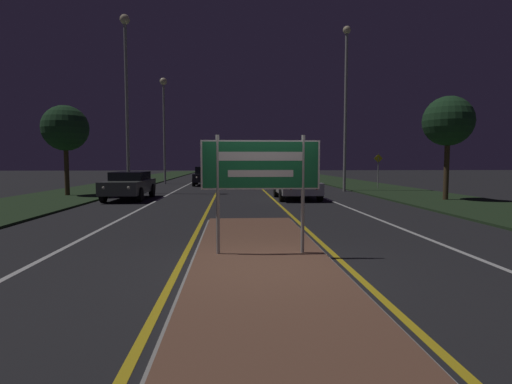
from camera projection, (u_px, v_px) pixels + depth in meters
The scene contains 22 objects.
ground_plane at pixel (263, 268), 7.05m from camera, with size 160.00×160.00×0.00m, color #232326.
median_island at pixel (261, 256), 7.76m from camera, with size 2.62×9.80×0.10m.
verge_left at pixel (97, 189), 26.40m from camera, with size 5.00×100.00×0.08m.
verge_right at pixel (378, 188), 27.52m from camera, with size 5.00×100.00×0.08m.
centre_line_yellow_left at pixel (220, 185), 31.85m from camera, with size 0.12×70.00×0.01m.
centre_line_yellow_right at pixel (258, 185), 32.02m from camera, with size 0.12×70.00×0.01m.
lane_line_white_left at pixel (186, 185), 31.69m from camera, with size 0.12×70.00×0.01m.
lane_line_white_right at pixel (291, 185), 32.18m from camera, with size 0.12×70.00×0.01m.
edge_line_white_left at pixel (148, 185), 31.51m from camera, with size 0.10×70.00×0.01m.
edge_line_white_right at pixel (328, 185), 32.36m from camera, with size 0.10×70.00×0.01m.
highway_sign at pixel (261, 170), 7.63m from camera, with size 2.28×0.07×2.28m.
streetlight_left_near at pixel (126, 77), 23.01m from camera, with size 0.57×0.57×10.27m.
streetlight_left_far at pixel (164, 111), 33.50m from camera, with size 0.60×0.60×8.87m.
streetlight_right_near at pixel (346, 91), 24.75m from camera, with size 0.48×0.48×10.19m.
car_receding_0 at pixel (297, 184), 19.94m from camera, with size 2.04×4.07×1.41m.
car_receding_1 at pixel (273, 176), 30.55m from camera, with size 1.95×4.75×1.45m.
car_approaching_0 at pixel (130, 184), 19.85m from camera, with size 1.89×4.58×1.37m.
car_approaching_1 at pixel (206, 176), 31.64m from camera, with size 1.90×4.08×1.49m.
car_approaching_2 at pixel (210, 173), 40.01m from camera, with size 1.86×4.80×1.39m.
warning_sign at pixel (378, 168), 27.26m from camera, with size 0.60×0.06×2.32m.
roadside_palm_left at pixel (65, 129), 21.20m from camera, with size 2.41×2.41×4.79m.
roadside_palm_right at pixel (448, 122), 18.69m from camera, with size 2.32×2.32×4.86m.
Camera 1 is at (-0.54, -6.91, 1.87)m, focal length 28.00 mm.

